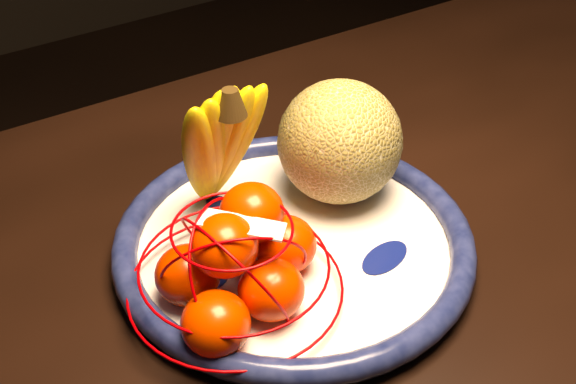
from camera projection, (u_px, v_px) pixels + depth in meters
dining_table at (472, 284)px, 0.80m from camera, size 1.57×0.97×0.77m
fruit_bowl at (294, 242)px, 0.71m from camera, size 0.36×0.36×0.03m
cantaloupe at (340, 142)px, 0.74m from camera, size 0.13×0.13×0.13m
banana_bunch at (216, 143)px, 0.70m from camera, size 0.12×0.11×0.17m
mandarin_bag at (238, 262)px, 0.64m from camera, size 0.24×0.24×0.12m
price_tag at (242, 225)px, 0.60m from camera, size 0.07×0.07×0.01m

